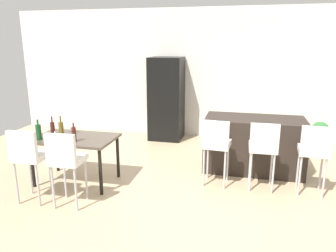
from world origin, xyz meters
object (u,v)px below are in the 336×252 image
(wine_bottle_far, at_px, (61,130))
(dining_chair_near, at_px, (28,154))
(wine_glass_middle, at_px, (55,134))
(potted_plant, at_px, (320,133))
(wine_bottle_end, at_px, (74,134))
(bar_chair_left, at_px, (216,142))
(wine_glass_right, at_px, (71,127))
(kitchen_island, at_px, (253,144))
(wine_glass_left, at_px, (73,125))
(bar_chair_right, at_px, (314,149))
(bar_chair_middle, at_px, (263,145))
(dining_chair_far, at_px, (66,158))
(wine_bottle_inner, at_px, (39,132))
(refrigerator, at_px, (167,99))
(dining_table, at_px, (75,142))
(wine_bottle_near, at_px, (53,128))

(wine_bottle_far, bearing_deg, dining_chair_near, -98.53)
(wine_glass_middle, relative_size, potted_plant, 0.30)
(dining_chair_near, relative_size, wine_bottle_end, 3.68)
(bar_chair_left, bearing_deg, wine_glass_right, -172.52)
(dining_chair_near, distance_m, wine_bottle_far, 0.70)
(kitchen_island, relative_size, wine_glass_left, 9.47)
(bar_chair_right, bearing_deg, bar_chair_middle, -179.99)
(wine_bottle_end, distance_m, wine_glass_left, 0.50)
(dining_chair_near, xyz_separation_m, potted_plant, (4.34, 3.41, -0.37))
(bar_chair_left, distance_m, wine_bottle_far, 2.36)
(dining_chair_far, bearing_deg, wine_glass_right, 114.47)
(wine_bottle_inner, xyz_separation_m, refrigerator, (1.26, 2.91, 0.06))
(dining_table, bearing_deg, wine_glass_middle, -113.59)
(bar_chair_right, relative_size, wine_glass_left, 6.03)
(wine_bottle_far, relative_size, wine_bottle_end, 1.19)
(wine_bottle_near, bearing_deg, potted_plant, 30.32)
(kitchen_island, distance_m, refrigerator, 2.47)
(wine_glass_left, height_order, wine_glass_middle, same)
(wine_bottle_far, bearing_deg, dining_chair_far, -55.92)
(wine_bottle_near, bearing_deg, wine_glass_right, 8.77)
(dining_chair_far, distance_m, wine_glass_middle, 0.63)
(potted_plant, bearing_deg, wine_bottle_inner, -147.31)
(wine_glass_right, distance_m, refrigerator, 2.73)
(wine_bottle_far, xyz_separation_m, wine_glass_middle, (0.04, -0.23, -0.01))
(dining_table, bearing_deg, wine_bottle_near, 173.42)
(wine_bottle_inner, distance_m, refrigerator, 3.17)
(bar_chair_middle, distance_m, wine_bottle_inner, 3.33)
(bar_chair_left, distance_m, wine_glass_right, 2.26)
(bar_chair_right, xyz_separation_m, dining_table, (-3.51, -0.39, -0.04))
(dining_table, height_order, dining_chair_near, dining_chair_near)
(kitchen_island, height_order, bar_chair_left, bar_chair_left)
(kitchen_island, bearing_deg, bar_chair_middle, -81.82)
(wine_bottle_far, height_order, wine_glass_left, wine_bottle_far)
(wine_glass_middle, xyz_separation_m, refrigerator, (0.94, 2.98, 0.06))
(bar_chair_right, bearing_deg, wine_glass_left, -177.48)
(wine_glass_left, height_order, potted_plant, wine_glass_left)
(bar_chair_left, relative_size, dining_chair_near, 1.00)
(wine_glass_middle, height_order, refrigerator, refrigerator)
(kitchen_island, relative_size, dining_chair_near, 1.57)
(wine_bottle_inner, relative_size, wine_glass_left, 1.78)
(dining_chair_near, bearing_deg, wine_glass_right, 78.43)
(bar_chair_left, bearing_deg, kitchen_island, 53.85)
(bar_chair_right, bearing_deg, bar_chair_left, 180.00)
(potted_plant, bearing_deg, wine_glass_middle, -144.74)
(wine_bottle_near, bearing_deg, wine_bottle_far, -28.30)
(dining_table, distance_m, wine_glass_left, 0.34)
(dining_table, bearing_deg, kitchen_island, 23.38)
(wine_glass_left, distance_m, potted_plant, 4.90)
(wine_glass_middle, bearing_deg, bar_chair_left, 17.08)
(dining_chair_far, bearing_deg, bar_chair_left, 31.56)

